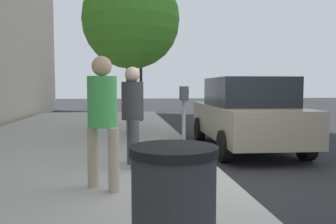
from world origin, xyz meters
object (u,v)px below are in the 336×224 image
Objects in this scene: pedestrian_bystander at (102,111)px; traffic_signal at (143,62)px; pedestrian_at_meter at (133,108)px; street_tree at (131,21)px; parked_sedan_near at (246,113)px; trash_bin at (174,221)px; parking_meter at (184,108)px.

traffic_signal reaches higher than pedestrian_bystander.
street_tree is (4.23, -0.06, 2.31)m from pedestrian_at_meter.
parked_sedan_near is at bearing -2.02° from pedestrian_bystander.
trash_bin is at bearing 177.95° from traffic_signal.
parked_sedan_near is 0.93× the size of street_tree.
street_tree is (5.52, -0.49, 2.26)m from pedestrian_bystander.
parked_sedan_near is at bearing -24.09° from trash_bin.
street_tree is 1.33× the size of traffic_signal.
pedestrian_at_meter is at bearing 23.03° from pedestrian_bystander.
pedestrian_bystander is at bearing 174.92° from street_tree.
traffic_signal reaches higher than parking_meter.
pedestrian_at_meter is at bearing 103.78° from parking_meter.
parked_sedan_near reaches higher than parking_meter.
street_tree is at bearing 0.96° from trash_bin.
parked_sedan_near reaches higher than trash_bin.
street_tree is at bearing 171.83° from traffic_signal.
traffic_signal is 3.56× the size of trash_bin.
street_tree reaches higher than trash_bin.
pedestrian_bystander is 0.50× the size of traffic_signal.
pedestrian_bystander reaches higher than pedestrian_at_meter.
traffic_signal is at bearing -2.05° from trash_bin.
pedestrian_at_meter is 0.37× the size of street_tree.
pedestrian_bystander reaches higher than trash_bin.
parking_meter is at bearing 4.92° from pedestrian_at_meter.
pedestrian_at_meter reaches higher than parking_meter.
street_tree is at bearing 36.39° from pedestrian_bystander.
pedestrian_bystander is (-1.30, 0.43, 0.05)m from pedestrian_at_meter.
trash_bin is (-7.97, -0.13, -2.83)m from street_tree.
traffic_signal is (5.98, 2.21, 1.68)m from parked_sedan_near.
parking_meter is at bearing -177.62° from traffic_signal.
street_tree is at bearing 80.34° from pedestrian_at_meter.
pedestrian_bystander is (-1.53, 1.38, 0.06)m from parking_meter.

